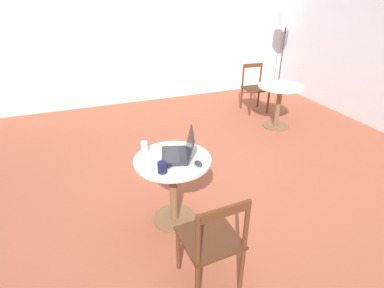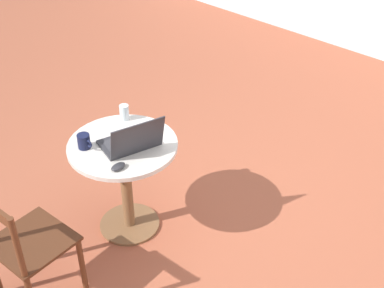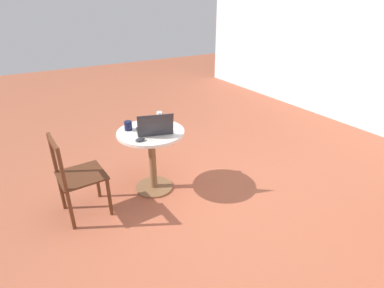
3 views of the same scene
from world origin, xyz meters
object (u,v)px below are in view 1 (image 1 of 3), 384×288
object	(u,v)px
laptop	(179,151)
mouse	(198,163)
cafe_table_mid	(279,97)
floor_lamp	(286,25)
cafe_table_near	(173,176)
drinking_glass	(144,147)
chair_near_front	(212,242)
chair_mid_back	(255,88)
mug	(163,167)

from	to	relation	value
laptop	mouse	bearing A→B (deg)	-63.31
cafe_table_mid	floor_lamp	bearing A→B (deg)	53.96
cafe_table_near	laptop	distance (m)	0.25
floor_lamp	drinking_glass	bearing A→B (deg)	-141.32
cafe_table_near	chair_near_front	bearing A→B (deg)	-87.08
drinking_glass	chair_mid_back	bearing A→B (deg)	40.38
chair_near_front	mug	size ratio (longest dim) A/B	7.18
chair_near_front	drinking_glass	bearing A→B (deg)	103.86
chair_mid_back	mouse	size ratio (longest dim) A/B	8.62
mug	floor_lamp	bearing A→B (deg)	42.74
cafe_table_mid	chair_near_front	xyz separation A→B (m)	(-2.29, -2.39, -0.09)
chair_mid_back	mug	bearing A→B (deg)	-134.20
mouse	cafe_table_near	bearing A→B (deg)	133.11
chair_near_front	mouse	bearing A→B (deg)	77.48
cafe_table_mid	mug	world-z (taller)	mug
laptop	cafe_table_near	bearing A→B (deg)	-167.32
laptop	mouse	xyz separation A→B (m)	(0.10, -0.21, -0.03)
cafe_table_mid	mug	bearing A→B (deg)	-144.41
mouse	mug	size ratio (longest dim) A/B	0.83
cafe_table_near	mouse	xyz separation A→B (m)	(0.18, -0.19, 0.20)
mouse	chair_mid_back	bearing A→B (deg)	49.75
mug	drinking_glass	size ratio (longest dim) A/B	1.10
chair_mid_back	mouse	xyz separation A→B (m)	(-2.20, -2.60, 0.30)
floor_lamp	mouse	bearing A→B (deg)	-134.56
laptop	chair_mid_back	bearing A→B (deg)	46.07
cafe_table_mid	mouse	world-z (taller)	mouse
drinking_glass	cafe_table_mid	bearing A→B (deg)	28.46
laptop	floor_lamp	bearing A→B (deg)	42.73
laptop	mouse	world-z (taller)	laptop
chair_near_front	floor_lamp	bearing A→B (deg)	49.10
cafe_table_mid	laptop	bearing A→B (deg)	-145.20
cafe_table_near	mug	size ratio (longest dim) A/B	5.96
cafe_table_mid	floor_lamp	distance (m)	2.14
laptop	drinking_glass	size ratio (longest dim) A/B	3.91
cafe_table_mid	floor_lamp	world-z (taller)	floor_lamp
chair_mid_back	mug	size ratio (longest dim) A/B	7.18
chair_near_front	mug	world-z (taller)	chair_near_front
cafe_table_mid	chair_mid_back	world-z (taller)	chair_mid_back
cafe_table_mid	drinking_glass	bearing A→B (deg)	-151.54
laptop	mouse	size ratio (longest dim) A/B	4.29
mouse	mug	xyz separation A→B (m)	(-0.32, 0.00, 0.03)
chair_mid_back	drinking_glass	xyz separation A→B (m)	(-2.59, -2.20, 0.34)
mouse	drinking_glass	distance (m)	0.56
chair_mid_back	floor_lamp	xyz separation A→B (m)	(1.10, 0.75, 0.99)
cafe_table_near	mug	distance (m)	0.33
drinking_glass	chair_near_front	bearing A→B (deg)	-76.14
cafe_table_near	cafe_table_mid	world-z (taller)	same
cafe_table_mid	drinking_glass	world-z (taller)	drinking_glass
drinking_glass	floor_lamp	bearing A→B (deg)	38.68
cafe_table_near	laptop	size ratio (longest dim) A/B	1.67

